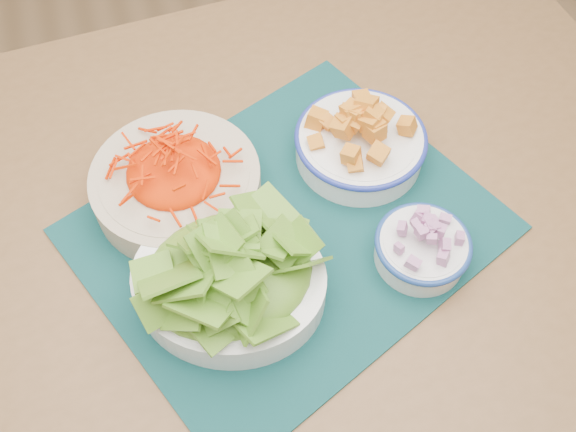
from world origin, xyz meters
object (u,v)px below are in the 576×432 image
object	(u,v)px
lettuce_bowl	(228,273)
squash_bowl	(361,138)
onion_bowl	(423,245)
table	(254,237)
placemat	(288,229)
carrot_bowl	(175,178)

from	to	relation	value
lettuce_bowl	squash_bowl	bearing A→B (deg)	59.49
squash_bowl	onion_bowl	distance (m)	0.18
squash_bowl	table	bearing A→B (deg)	-169.12
placemat	onion_bowl	xyz separation A→B (m)	(0.15, -0.09, 0.03)
carrot_bowl	onion_bowl	bearing A→B (deg)	-33.70
placemat	squash_bowl	size ratio (longest dim) A/B	2.37
table	lettuce_bowl	size ratio (longest dim) A/B	4.49
onion_bowl	squash_bowl	bearing A→B (deg)	95.36
table	lettuce_bowl	distance (m)	0.21
squash_bowl	onion_bowl	xyz separation A→B (m)	(0.02, -0.18, -0.01)
table	carrot_bowl	size ratio (longest dim) A/B	4.58
onion_bowl	lettuce_bowl	bearing A→B (deg)	175.57
placemat	onion_bowl	bearing A→B (deg)	-54.59
placemat	onion_bowl	size ratio (longest dim) A/B	3.47
table	carrot_bowl	world-z (taller)	carrot_bowl
table	squash_bowl	distance (m)	0.22
placemat	squash_bowl	xyz separation A→B (m)	(0.13, 0.09, 0.04)
carrot_bowl	lettuce_bowl	size ratio (longest dim) A/B	0.98
lettuce_bowl	onion_bowl	size ratio (longest dim) A/B	2.03
table	placemat	size ratio (longest dim) A/B	2.62
squash_bowl	lettuce_bowl	bearing A→B (deg)	-144.65
table	carrot_bowl	bearing A→B (deg)	154.47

